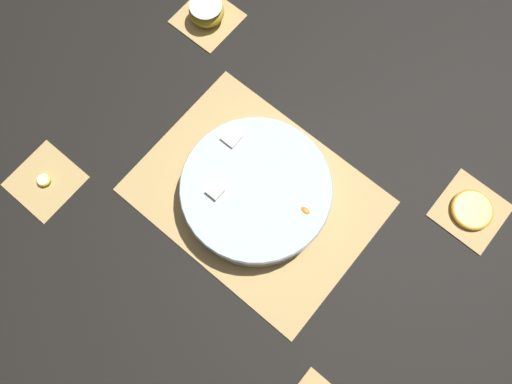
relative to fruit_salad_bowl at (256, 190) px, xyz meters
name	(u,v)px	position (x,y,z in m)	size (l,w,h in m)	color
ground_plane	(256,196)	(0.00, 0.00, -0.04)	(6.00, 6.00, 0.00)	black
bamboo_mat_center	(256,196)	(0.00, 0.00, -0.04)	(0.47, 0.36, 0.01)	tan
coaster_mat_near_left	(45,181)	(-0.36, -0.26, -0.04)	(0.13, 0.13, 0.01)	tan
coaster_mat_far_left	(208,18)	(-0.36, 0.25, -0.04)	(0.13, 0.13, 0.01)	tan
coaster_mat_far_right	(471,211)	(0.36, 0.25, -0.04)	(0.13, 0.13, 0.01)	tan
fruit_salad_bowl	(256,190)	(0.00, 0.00, 0.00)	(0.30, 0.30, 0.07)	silver
apple_half	(207,11)	(-0.36, 0.25, -0.01)	(0.08, 0.08, 0.04)	gold
orange_slice_whole	(472,210)	(0.36, 0.25, -0.03)	(0.09, 0.09, 0.01)	orange
banana_coin_single	(44,180)	(-0.36, -0.26, -0.03)	(0.03, 0.03, 0.01)	#F4EABC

